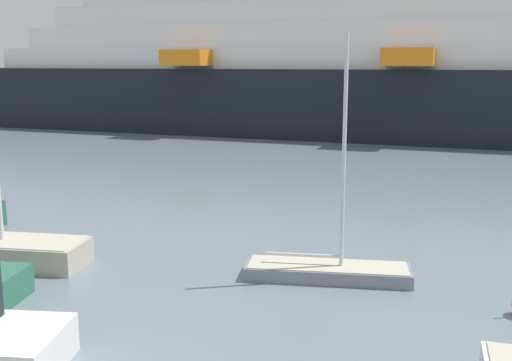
% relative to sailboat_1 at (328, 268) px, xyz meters
% --- Properties ---
extents(sailboat_1, '(5.78, 2.62, 8.20)m').
position_rel_sailboat_1_xyz_m(sailboat_1, '(0.00, 0.00, 0.00)').
color(sailboat_1, gray).
rests_on(sailboat_1, ground_plane).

